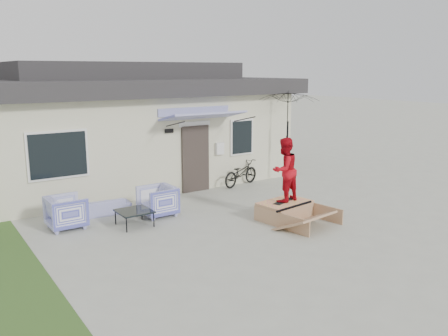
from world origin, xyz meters
TOP-DOWN VIEW (x-y plane):
  - ground at (0.00, 0.00)m, footprint 90.00×90.00m
  - house at (0.00, 7.99)m, footprint 10.80×8.49m
  - loveseat at (-2.30, 3.74)m, footprint 1.44×0.53m
  - armchair_left at (-3.44, 3.13)m, footprint 0.83×0.88m
  - armchair_right at (-1.15, 2.79)m, footprint 0.83×0.89m
  - coffee_table at (-1.99, 2.38)m, footprint 0.80×0.80m
  - bicycle at (2.64, 4.28)m, footprint 1.72×0.98m
  - patio_umbrella at (4.25, 3.81)m, footprint 2.54×2.45m
  - skate_ramp at (1.49, 0.74)m, footprint 1.57×1.95m
  - skateboard at (1.48, 0.78)m, footprint 0.81×0.46m
  - skater at (1.48, 0.78)m, footprint 0.91×0.75m

SIDE VIEW (x-z plane):
  - ground at x=0.00m, z-range 0.00..0.00m
  - coffee_table at x=-1.99m, z-range 0.00..0.39m
  - skate_ramp at x=1.49m, z-range 0.00..0.44m
  - loveseat at x=-2.30m, z-range 0.00..0.55m
  - armchair_right at x=-1.15m, z-range 0.00..0.89m
  - armchair_left at x=-3.44m, z-range 0.00..0.89m
  - skateboard at x=1.48m, z-range 0.44..0.49m
  - bicycle at x=2.64m, z-range 0.00..1.04m
  - skater at x=1.48m, z-range 0.49..2.15m
  - patio_umbrella at x=4.25m, z-range 0.65..2.85m
  - house at x=0.00m, z-range -0.11..3.99m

